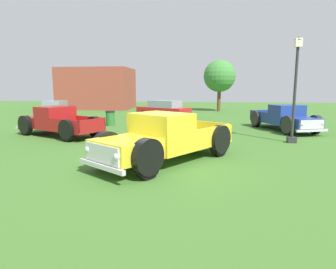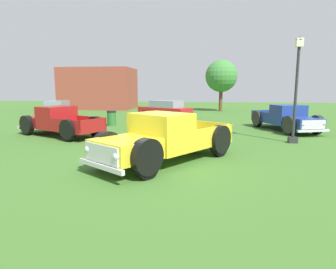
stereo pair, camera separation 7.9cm
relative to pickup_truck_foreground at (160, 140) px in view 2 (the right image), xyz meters
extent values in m
plane|color=#3D6B28|center=(-0.19, -0.20, -0.78)|extent=(80.00, 80.00, 0.00)
cube|color=yellow|center=(-0.83, -1.15, -0.08)|extent=(2.24, 2.24, 0.58)
cube|color=silver|center=(-1.30, -1.82, -0.08)|extent=(1.22, 0.90, 0.49)
sphere|color=silver|center=(-0.77, -2.18, -0.05)|extent=(0.21, 0.21, 0.21)
sphere|color=silver|center=(-1.82, -1.43, -0.05)|extent=(0.21, 0.21, 0.21)
cube|color=yellow|center=(0.04, 0.05, 0.24)|extent=(2.25, 2.16, 1.22)
cube|color=#8C9EA8|center=(-0.34, -0.47, 0.51)|extent=(1.27, 0.93, 0.54)
cube|color=yellow|center=(1.09, 1.52, -0.32)|extent=(2.74, 2.85, 0.11)
cube|color=yellow|center=(1.78, 1.03, 0.03)|extent=(1.37, 1.86, 0.58)
cube|color=yellow|center=(0.40, 2.01, 0.03)|extent=(1.37, 1.86, 0.58)
cube|color=yellow|center=(1.72, 2.39, 0.03)|extent=(1.49, 1.10, 0.58)
cylinder|color=black|center=(-0.10, -1.67, -0.37)|extent=(0.66, 0.79, 0.81)
cylinder|color=#B7B7BC|center=(-0.09, -1.68, -0.37)|extent=(0.40, 0.41, 0.32)
cylinder|color=black|center=(-0.10, -1.67, -0.17)|extent=(0.84, 1.00, 1.02)
cylinder|color=black|center=(-1.55, -0.63, -0.37)|extent=(0.66, 0.79, 0.81)
cylinder|color=#B7B7BC|center=(-1.56, -0.63, -0.37)|extent=(0.40, 0.41, 0.32)
cylinder|color=black|center=(-1.55, -0.63, -0.17)|extent=(0.84, 1.00, 1.02)
cylinder|color=black|center=(1.97, 1.22, -0.37)|extent=(0.66, 0.79, 0.81)
cylinder|color=#B7B7BC|center=(1.98, 1.21, -0.37)|extent=(0.40, 0.41, 0.32)
cylinder|color=black|center=(1.97, 1.22, -0.17)|extent=(0.84, 1.00, 1.02)
cylinder|color=black|center=(0.52, 2.26, -0.37)|extent=(0.66, 0.79, 0.81)
cylinder|color=#B7B7BC|center=(0.51, 2.26, -0.37)|extent=(0.40, 0.41, 0.32)
cylinder|color=black|center=(0.52, 2.26, -0.17)|extent=(0.84, 1.00, 1.02)
cube|color=silver|center=(-1.33, -1.85, -0.41)|extent=(1.64, 1.22, 0.13)
cube|color=navy|center=(6.50, 6.53, -0.15)|extent=(1.85, 1.84, 0.53)
cube|color=silver|center=(6.74, 5.83, -0.15)|extent=(1.26, 0.49, 0.44)
sphere|color=silver|center=(7.29, 6.04, -0.12)|extent=(0.19, 0.19, 0.19)
sphere|color=silver|center=(6.19, 5.66, -0.12)|extent=(0.19, 0.19, 0.19)
cube|color=navy|center=(6.05, 7.80, 0.14)|extent=(1.93, 1.71, 1.11)
cube|color=#8C9EA8|center=(6.25, 7.25, 0.39)|extent=(1.32, 0.49, 0.49)
cube|color=navy|center=(5.52, 9.34, -0.36)|extent=(2.18, 2.44, 0.10)
cube|color=navy|center=(6.24, 9.59, -0.05)|extent=(0.74, 1.93, 0.53)
cube|color=navy|center=(4.79, 9.09, -0.05)|extent=(0.74, 1.93, 0.53)
cube|color=navy|center=(5.19, 10.26, -0.05)|extent=(1.54, 0.60, 0.53)
cylinder|color=black|center=(7.26, 6.80, -0.41)|extent=(0.44, 0.76, 0.73)
cylinder|color=#B7B7BC|center=(7.27, 6.80, -0.41)|extent=(0.31, 0.35, 0.29)
cylinder|color=black|center=(7.26, 6.80, -0.23)|extent=(0.56, 0.96, 0.92)
cylinder|color=black|center=(5.74, 6.26, -0.41)|extent=(0.44, 0.76, 0.73)
cylinder|color=#B7B7BC|center=(5.73, 6.26, -0.41)|extent=(0.31, 0.35, 0.29)
cylinder|color=black|center=(5.74, 6.26, -0.23)|extent=(0.56, 0.96, 0.92)
cylinder|color=black|center=(6.20, 9.84, -0.41)|extent=(0.44, 0.76, 0.73)
cylinder|color=#B7B7BC|center=(6.21, 9.84, -0.41)|extent=(0.31, 0.35, 0.29)
cylinder|color=black|center=(6.20, 9.84, -0.23)|extent=(0.56, 0.96, 0.92)
cylinder|color=black|center=(4.67, 9.30, -0.41)|extent=(0.44, 0.76, 0.73)
cylinder|color=#B7B7BC|center=(4.66, 9.30, -0.41)|extent=(0.31, 0.35, 0.29)
cylinder|color=black|center=(4.67, 9.30, -0.23)|extent=(0.56, 0.96, 0.92)
cube|color=silver|center=(6.76, 5.80, -0.45)|extent=(1.69, 0.67, 0.12)
cube|color=maroon|center=(-7.25, 5.41, -0.14)|extent=(1.97, 1.98, 0.54)
cube|color=silver|center=(-7.92, 5.75, -0.14)|extent=(0.65, 1.22, 0.45)
sphere|color=silver|center=(-8.16, 5.21, -0.11)|extent=(0.19, 0.19, 0.19)
sphere|color=silver|center=(-7.64, 6.27, -0.11)|extent=(0.19, 0.19, 0.19)
cube|color=maroon|center=(-6.02, 4.80, 0.15)|extent=(1.86, 2.02, 1.12)
cube|color=#8C9EA8|center=(-6.56, 5.07, 0.40)|extent=(0.66, 1.28, 0.49)
cube|color=maroon|center=(-4.54, 4.07, -0.36)|extent=(2.56, 2.37, 0.10)
cube|color=maroon|center=(-4.89, 3.37, -0.04)|extent=(1.87, 0.98, 0.54)
cube|color=maroon|center=(-4.20, 4.76, -0.04)|extent=(1.87, 0.98, 0.54)
cube|color=maroon|center=(-3.66, 3.63, -0.04)|extent=(0.79, 1.49, 0.54)
cylinder|color=black|center=(-7.61, 4.68, -0.41)|extent=(0.76, 0.52, 0.74)
cylinder|color=#B7B7BC|center=(-7.61, 4.67, -0.41)|extent=(0.37, 0.34, 0.30)
cylinder|color=black|center=(-7.61, 4.68, -0.22)|extent=(0.96, 0.66, 0.93)
cylinder|color=black|center=(-6.88, 6.14, -0.41)|extent=(0.76, 0.52, 0.74)
cylinder|color=#B7B7BC|center=(-6.88, 6.15, -0.41)|extent=(0.37, 0.34, 0.30)
cylinder|color=black|center=(-6.88, 6.14, -0.22)|extent=(0.96, 0.66, 0.93)
cylinder|color=black|center=(-4.69, 3.23, -0.41)|extent=(0.76, 0.52, 0.74)
cylinder|color=#B7B7BC|center=(-4.69, 3.22, -0.41)|extent=(0.37, 0.34, 0.30)
cylinder|color=black|center=(-4.69, 3.23, -0.22)|extent=(0.96, 0.66, 0.93)
cylinder|color=black|center=(-3.96, 4.69, -0.41)|extent=(0.76, 0.52, 0.74)
cylinder|color=#B7B7BC|center=(-3.96, 4.70, -0.41)|extent=(0.37, 0.34, 0.30)
cylinder|color=black|center=(-3.96, 4.69, -0.22)|extent=(0.96, 0.66, 0.93)
cube|color=silver|center=(-7.95, 5.76, -0.44)|extent=(0.88, 1.63, 0.12)
cube|color=black|center=(-10.83, 14.09, -0.21)|extent=(2.22, 4.19, 0.54)
cube|color=#7F939E|center=(-10.80, 13.95, 0.31)|extent=(1.70, 2.42, 0.50)
cylinder|color=black|center=(-11.75, 15.32, -0.49)|extent=(0.27, 0.60, 0.58)
cylinder|color=black|center=(-10.32, 15.54, -0.49)|extent=(0.27, 0.60, 0.58)
cylinder|color=black|center=(-11.34, 12.64, -0.49)|extent=(0.27, 0.60, 0.58)
cylinder|color=black|center=(-9.90, 12.86, -0.49)|extent=(0.27, 0.60, 0.58)
cube|color=#B21E1E|center=(-1.69, 13.71, -0.18)|extent=(4.51, 3.58, 0.57)
cube|color=#7F939E|center=(-1.57, 13.64, 0.37)|extent=(2.76, 2.42, 0.53)
cylinder|color=black|center=(-3.31, 13.75, -0.47)|extent=(0.63, 0.47, 0.61)
cylinder|color=black|center=(-2.56, 15.09, -0.47)|extent=(0.63, 0.47, 0.61)
cylinder|color=black|center=(-0.83, 12.34, -0.47)|extent=(0.63, 0.47, 0.61)
cylinder|color=black|center=(-0.07, 13.67, -0.47)|extent=(0.63, 0.47, 0.61)
cube|color=#2D2D33|center=(5.33, 4.21, -0.65)|extent=(0.36, 0.36, 0.25)
cylinder|color=#2D2D33|center=(5.33, 4.21, 1.41)|extent=(0.12, 0.12, 3.88)
cube|color=#F2EACC|center=(5.33, 4.21, 3.53)|extent=(0.28, 0.28, 0.36)
cone|color=#2D2D33|center=(5.33, 4.21, 3.71)|extent=(0.32, 0.32, 0.14)
cylinder|color=#2D6B2D|center=(-4.50, 8.93, -0.35)|extent=(0.56, 0.56, 0.85)
cylinder|color=black|center=(-4.50, 8.93, 0.12)|extent=(0.59, 0.59, 0.10)
cylinder|color=brown|center=(3.06, 21.29, 0.40)|extent=(0.36, 0.36, 2.35)
sphere|color=#3D7F38|center=(3.06, 21.29, 2.78)|extent=(3.21, 3.21, 3.21)
cube|color=brown|center=(-10.61, 23.37, 1.51)|extent=(7.84, 5.25, 4.56)
camera|label=1|loc=(1.31, -9.10, 1.67)|focal=31.10mm
camera|label=2|loc=(1.39, -9.10, 1.67)|focal=31.10mm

